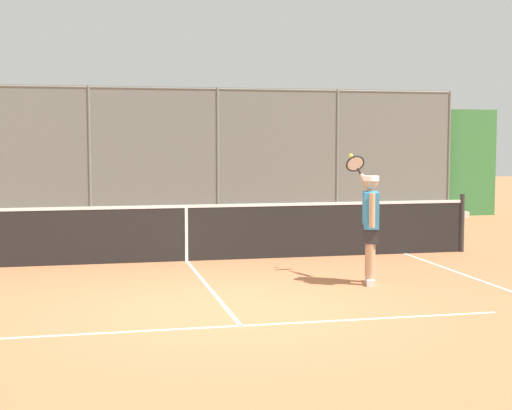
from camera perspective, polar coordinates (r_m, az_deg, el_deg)
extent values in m
plane|color=#B76B42|center=(9.40, -2.10, -7.81)|extent=(60.00, 60.00, 0.00)
cube|color=white|center=(8.64, -1.13, -8.92)|extent=(6.20, 0.05, 0.01)
cube|color=white|center=(10.90, -3.58, -6.04)|extent=(0.05, 4.69, 0.01)
cylinder|color=slate|center=(21.09, 14.08, 3.66)|extent=(0.07, 0.07, 3.34)
cylinder|color=slate|center=(19.90, 6.02, 3.71)|extent=(0.07, 0.07, 3.34)
cylinder|color=slate|center=(19.14, -2.86, 3.69)|extent=(0.07, 0.07, 3.34)
cylinder|color=slate|center=(18.87, -12.23, 3.57)|extent=(0.07, 0.07, 3.34)
cylinder|color=slate|center=(18.98, -7.56, 8.57)|extent=(15.55, 0.05, 0.05)
cube|color=slate|center=(18.94, -7.51, 3.64)|extent=(15.55, 0.02, 3.34)
cube|color=#387A3D|center=(19.59, -7.67, 2.99)|extent=(18.55, 0.90, 2.87)
cube|color=silver|center=(18.86, -7.41, -1.22)|extent=(16.55, 0.18, 0.15)
cylinder|color=#2D2D2D|center=(14.66, 15.00, -1.28)|extent=(0.09, 0.09, 1.07)
cube|color=black|center=(13.13, -5.18, -2.19)|extent=(10.12, 0.02, 0.91)
cube|color=white|center=(13.08, -5.20, -0.10)|extent=(10.12, 0.04, 0.05)
cube|color=white|center=(13.13, -5.18, -2.19)|extent=(0.05, 0.04, 0.91)
cube|color=silver|center=(11.10, 8.46, -5.66)|extent=(0.18, 0.28, 0.09)
cylinder|color=tan|center=(11.03, 8.49, -3.61)|extent=(0.13, 0.13, 0.71)
cube|color=silver|center=(11.34, 8.38, -5.44)|extent=(0.18, 0.28, 0.09)
cylinder|color=tan|center=(11.27, 8.40, -3.43)|extent=(0.13, 0.13, 0.71)
cube|color=#28282D|center=(11.12, 8.46, -2.10)|extent=(0.32, 0.42, 0.26)
cube|color=#338CC6|center=(11.08, 8.49, -0.37)|extent=(0.33, 0.48, 0.52)
cylinder|color=tan|center=(10.81, 8.59, -0.39)|extent=(0.08, 0.08, 0.48)
cylinder|color=tan|center=(11.47, 8.11, 1.61)|extent=(0.10, 0.36, 0.27)
sphere|color=tan|center=(11.05, 8.51, 1.68)|extent=(0.20, 0.20, 0.20)
cylinder|color=white|center=(11.05, 8.51, 1.96)|extent=(0.28, 0.28, 0.07)
cube|color=white|center=(11.16, 8.47, 1.84)|extent=(0.21, 0.22, 0.02)
cylinder|color=black|center=(11.67, 7.69, 2.42)|extent=(0.04, 0.17, 0.13)
torus|color=black|center=(11.84, 7.35, 3.05)|extent=(0.30, 0.19, 0.26)
cylinder|color=silver|center=(11.84, 7.35, 3.05)|extent=(0.25, 0.15, 0.21)
sphere|color=#D6E042|center=(12.01, 7.04, 3.64)|extent=(0.07, 0.07, 0.07)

